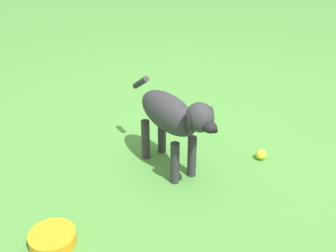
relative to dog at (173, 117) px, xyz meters
The scene contains 5 objects.
ground 0.41m from the dog, 22.91° to the right, with size 14.00×14.00×0.00m, color #478438.
dog is the anchor object (origin of this frame).
tennis_ball_0 1.02m from the dog, 31.57° to the left, with size 0.07×0.07×0.07m, color #D1D634.
tennis_ball_1 0.64m from the dog, 53.48° to the right, with size 0.07×0.07×0.07m, color yellow.
water_bowl 0.88m from the dog, 161.78° to the left, with size 0.22×0.22×0.06m, color orange.
Camera 1 is at (-2.09, -0.76, 1.45)m, focal length 45.29 mm.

